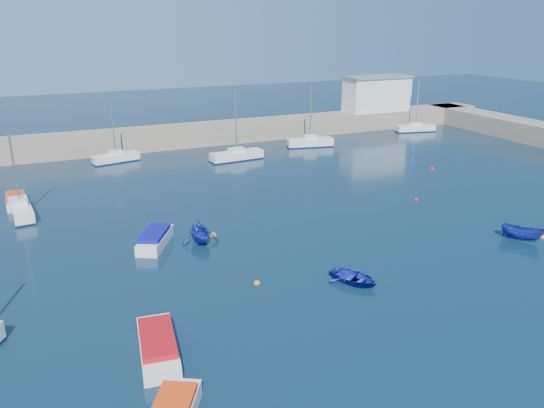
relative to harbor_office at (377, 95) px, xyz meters
name	(u,v)px	position (x,y,z in m)	size (l,w,h in m)	color
ground	(398,299)	(-30.00, -46.00, -5.10)	(220.00, 220.00, 0.00)	#0C2235
back_wall	(188,135)	(-30.00, 0.00, -3.80)	(96.00, 4.50, 2.60)	gray
right_arm	(513,128)	(14.00, -14.00, -3.80)	(4.50, 32.00, 2.60)	gray
harbor_office	(377,95)	(0.00, 0.00, 0.00)	(10.00, 4.00, 5.00)	silver
sailboat_3	(21,210)	(-50.43, -21.26, -4.49)	(2.07, 5.57, 7.34)	silver
sailboat_5	(116,158)	(-40.26, -5.70, -4.54)	(5.56, 2.60, 7.17)	silver
sailboat_6	(237,155)	(-26.96, -10.53, -4.52)	(6.53, 2.37, 8.40)	silver
sailboat_7	(310,142)	(-15.55, -7.70, -4.48)	(6.29, 2.91, 8.08)	silver
sailboat_8	(415,128)	(3.74, -5.18, -4.56)	(6.08, 2.86, 7.71)	silver
motorboat_0	(158,345)	(-44.26, -45.68, -4.58)	(2.35, 5.14, 1.11)	silver
motorboat_1	(155,239)	(-41.42, -32.07, -4.58)	(3.57, 4.73, 1.11)	silver
motorboat_2	(16,200)	(-50.87, -17.78, -4.66)	(1.77, 4.61, 0.94)	silver
dinghy_center	(354,278)	(-31.24, -43.12, -4.76)	(2.33, 3.26, 0.68)	navy
dinghy_left	(200,232)	(-38.25, -32.86, -4.25)	(2.79, 3.23, 1.70)	navy
dinghy_right	(522,233)	(-15.99, -42.45, -4.52)	(1.13, 3.01, 1.16)	navy
buoy_0	(257,283)	(-36.89, -40.73, -5.10)	(0.41, 0.41, 0.41)	orange
buoy_1	(416,200)	(-17.01, -31.43, -5.10)	(0.39, 0.39, 0.39)	red
buoy_2	(542,238)	(-14.02, -42.73, -5.10)	(0.40, 0.40, 0.40)	orange
buoy_3	(213,235)	(-36.92, -32.00, -5.10)	(0.49, 0.49, 0.49)	orange
buoy_4	(432,169)	(-8.30, -23.30, -5.10)	(0.48, 0.48, 0.48)	red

